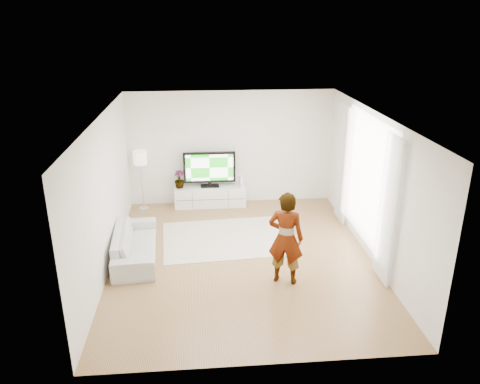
{
  "coord_description": "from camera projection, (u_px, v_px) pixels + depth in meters",
  "views": [
    {
      "loc": [
        -0.74,
        -8.06,
        4.47
      ],
      "look_at": [
        -0.0,
        0.4,
        1.23
      ],
      "focal_mm": 35.0,
      "sensor_mm": 36.0,
      "label": 1
    }
  ],
  "objects": [
    {
      "name": "curtain_near",
      "position": [
        388.0,
        210.0,
        7.94
      ],
      "size": [
        0.04,
        0.7,
        2.6
      ],
      "primitive_type": "cube",
      "color": "white",
      "rests_on": "floor"
    },
    {
      "name": "game_console",
      "position": [
        241.0,
        181.0,
        11.53
      ],
      "size": [
        0.09,
        0.19,
        0.24
      ],
      "rotation": [
        0.0,
        0.0,
        0.23
      ],
      "color": "white",
      "rests_on": "media_console"
    },
    {
      "name": "ceiling",
      "position": [
        242.0,
        116.0,
        8.16
      ],
      "size": [
        6.0,
        6.0,
        0.0
      ],
      "primitive_type": "plane",
      "color": "white",
      "rests_on": "wall_back"
    },
    {
      "name": "curtain_far",
      "position": [
        343.0,
        165.0,
        10.36
      ],
      "size": [
        0.04,
        0.7,
        2.6
      ],
      "primitive_type": "cube",
      "color": "white",
      "rests_on": "floor"
    },
    {
      "name": "window",
      "position": [
        367.0,
        179.0,
        9.12
      ],
      "size": [
        0.01,
        2.6,
        2.5
      ],
      "primitive_type": "cube",
      "color": "white",
      "rests_on": "wall_right"
    },
    {
      "name": "potted_plant",
      "position": [
        179.0,
        179.0,
        11.38
      ],
      "size": [
        0.25,
        0.25,
        0.43
      ],
      "primitive_type": "imported",
      "rotation": [
        0.0,
        0.0,
        0.04
      ],
      "color": "#3F7238",
      "rests_on": "media_console"
    },
    {
      "name": "wall_left",
      "position": [
        105.0,
        195.0,
        8.46
      ],
      "size": [
        0.02,
        6.0,
        2.8
      ],
      "primitive_type": "cube",
      "color": "white",
      "rests_on": "floor"
    },
    {
      "name": "wall_front",
      "position": [
        264.0,
        275.0,
        5.87
      ],
      "size": [
        5.0,
        0.02,
        2.8
      ],
      "primitive_type": "cube",
      "color": "white",
      "rests_on": "floor"
    },
    {
      "name": "rug",
      "position": [
        227.0,
        238.0,
        9.96
      ],
      "size": [
        2.82,
        2.12,
        0.01
      ],
      "primitive_type": "cube",
      "rotation": [
        0.0,
        0.0,
        0.07
      ],
      "color": "beige",
      "rests_on": "floor"
    },
    {
      "name": "wall_back",
      "position": [
        231.0,
        148.0,
        11.45
      ],
      "size": [
        5.0,
        0.02,
        2.8
      ],
      "primitive_type": "cube",
      "color": "white",
      "rests_on": "floor"
    },
    {
      "name": "television",
      "position": [
        209.0,
        168.0,
        11.37
      ],
      "size": [
        1.26,
        0.25,
        0.88
      ],
      "color": "black",
      "rests_on": "media_console"
    },
    {
      "name": "floor",
      "position": [
        242.0,
        258.0,
        9.16
      ],
      "size": [
        6.0,
        6.0,
        0.0
      ],
      "primitive_type": "plane",
      "color": "#AD824E",
      "rests_on": "ground"
    },
    {
      "name": "wall_right",
      "position": [
        373.0,
        187.0,
        8.86
      ],
      "size": [
        0.02,
        6.0,
        2.8
      ],
      "primitive_type": "cube",
      "color": "white",
      "rests_on": "floor"
    },
    {
      "name": "media_console",
      "position": [
        210.0,
        196.0,
        11.6
      ],
      "size": [
        1.75,
        0.5,
        0.49
      ],
      "color": "silver",
      "rests_on": "floor"
    },
    {
      "name": "sofa",
      "position": [
        135.0,
        244.0,
        9.08
      ],
      "size": [
        0.92,
        2.05,
        0.58
      ],
      "primitive_type": "imported",
      "rotation": [
        0.0,
        0.0,
        1.64
      ],
      "color": "#ADADA8",
      "rests_on": "floor"
    },
    {
      "name": "player",
      "position": [
        286.0,
        238.0,
        8.05
      ],
      "size": [
        0.72,
        0.59,
        1.69
      ],
      "primitive_type": "imported",
      "rotation": [
        0.0,
        0.0,
        2.79
      ],
      "color": "#334772",
      "rests_on": "rug"
    },
    {
      "name": "floor_lamp",
      "position": [
        140.0,
        160.0,
        11.05
      ],
      "size": [
        0.32,
        0.32,
        1.46
      ],
      "color": "silver",
      "rests_on": "floor"
    }
  ]
}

